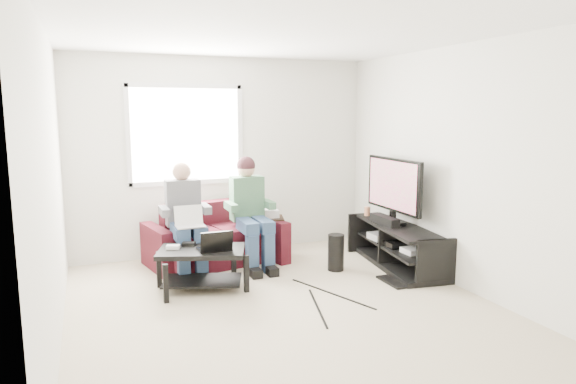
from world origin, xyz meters
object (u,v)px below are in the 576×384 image
Objects in this scene: subwoofer at (336,252)px; end_table at (269,237)px; coffee_table at (202,260)px; tv_stand at (396,248)px; sofa at (215,241)px; tv at (394,187)px.

subwoofer is 0.97m from end_table.
tv_stand is at bearing -1.47° from coffee_table.
sofa is 0.99m from coffee_table.
tv is at bearing -31.63° from end_table.
end_table is (1.07, 0.86, -0.04)m from coffee_table.
sofa is 2.33m from tv.
tv is (2.04, -0.88, 0.70)m from sofa.
subwoofer is (1.64, 0.08, -0.11)m from coffee_table.
sofa is 2.27m from tv_stand.
sofa reaches higher than tv_stand.
sofa is 1.54m from subwoofer.
tv_stand is at bearing -25.75° from sofa.
coffee_table is at bearing -141.20° from end_table.
sofa is at bearing 146.73° from subwoofer.
sofa is 3.97× the size of subwoofer.
tv is at bearing 91.47° from tv_stand.
coffee_table is 1.65m from subwoofer.
sofa is 1.70× the size of coffee_table.
tv_stand is at bearing -10.65° from subwoofer.
subwoofer is at bearing -33.27° from sofa.
coffee_table is 2.33× the size of subwoofer.
subwoofer is at bearing 2.82° from coffee_table.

